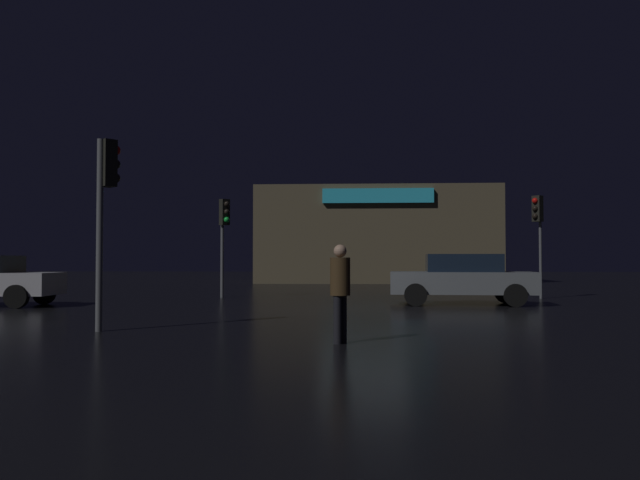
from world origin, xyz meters
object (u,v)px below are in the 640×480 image
at_px(traffic_signal_opposite, 538,219).
at_px(car_near, 462,278).
at_px(pedestrian, 340,286).
at_px(traffic_signal_cross_left, 224,225).
at_px(store_building, 375,237).
at_px(traffic_signal_main, 106,191).

xyz_separation_m(traffic_signal_opposite, car_near, (-3.26, -3.27, -2.06)).
distance_m(car_near, pedestrian, 10.34).
xyz_separation_m(traffic_signal_opposite, traffic_signal_cross_left, (-11.52, 0.02, -0.17)).
relative_size(store_building, traffic_signal_cross_left, 4.01).
relative_size(traffic_signal_main, pedestrian, 2.28).
relative_size(traffic_signal_main, traffic_signal_opposite, 1.02).
bearing_deg(traffic_signal_opposite, traffic_signal_cross_left, 179.93).
xyz_separation_m(traffic_signal_cross_left, car_near, (8.26, -3.29, -1.88)).
bearing_deg(store_building, pedestrian, -92.78).
height_order(store_building, car_near, store_building).
bearing_deg(pedestrian, store_building, 87.22).
height_order(store_building, traffic_signal_main, store_building).
bearing_deg(traffic_signal_main, traffic_signal_cross_left, 89.74).
distance_m(traffic_signal_cross_left, car_near, 9.09).
distance_m(store_building, traffic_signal_main, 30.75).
bearing_deg(traffic_signal_cross_left, traffic_signal_opposite, -0.07).
bearing_deg(pedestrian, traffic_signal_opposite, 62.08).
bearing_deg(traffic_signal_cross_left, traffic_signal_main, -90.26).
height_order(store_building, traffic_signal_opposite, store_building).
xyz_separation_m(store_building, pedestrian, (-1.54, -31.77, -1.98)).
xyz_separation_m(store_building, traffic_signal_main, (-6.25, -30.11, -0.16)).
xyz_separation_m(store_building, traffic_signal_cross_left, (-6.19, -18.80, -0.23)).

